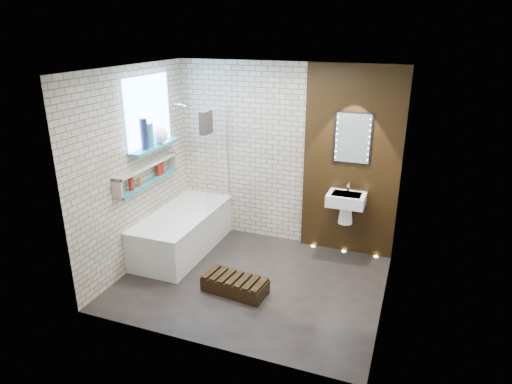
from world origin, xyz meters
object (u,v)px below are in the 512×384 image
at_px(bathtub, 183,231).
at_px(washbasin, 346,203).
at_px(led_mirror, 353,138).
at_px(bath_screen, 217,159).
at_px(walnut_step, 235,285).

xyz_separation_m(bathtub, washbasin, (2.17, 0.62, 0.50)).
bearing_deg(led_mirror, bath_screen, -169.34).
distance_m(bathtub, led_mirror, 2.68).
bearing_deg(bath_screen, bathtub, -128.90).
xyz_separation_m(bathtub, bath_screen, (0.35, 0.44, 0.99)).
relative_size(washbasin, walnut_step, 0.74).
bearing_deg(bath_screen, washbasin, 5.78).
distance_m(bathtub, walnut_step, 1.37).
height_order(bath_screen, led_mirror, led_mirror).
bearing_deg(led_mirror, washbasin, -90.00).
bearing_deg(led_mirror, bathtub, -160.22).
distance_m(led_mirror, walnut_step, 2.43).
bearing_deg(washbasin, bathtub, -163.99).
xyz_separation_m(washbasin, led_mirror, (0.00, 0.16, 0.86)).
bearing_deg(walnut_step, bath_screen, 122.83).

